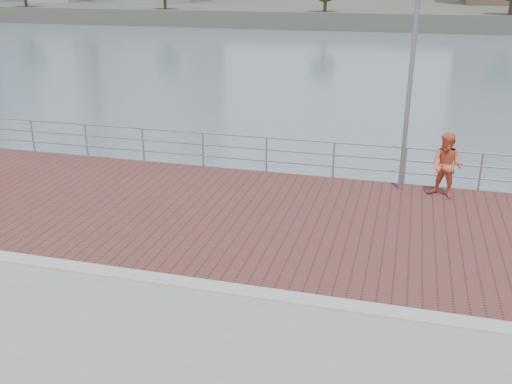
# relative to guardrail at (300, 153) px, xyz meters

# --- Properties ---
(water) EXTENTS (400.00, 400.00, 0.00)m
(water) POSITION_rel_guardrail_xyz_m (-0.00, -7.00, -2.69)
(water) COLOR slate
(water) RESTS_ON ground
(brick_lane) EXTENTS (40.00, 6.80, 0.02)m
(brick_lane) POSITION_rel_guardrail_xyz_m (-0.00, -3.40, -0.68)
(brick_lane) COLOR brown
(brick_lane) RESTS_ON seawall
(curb) EXTENTS (40.00, 0.40, 0.06)m
(curb) POSITION_rel_guardrail_xyz_m (-0.00, -7.00, -0.66)
(curb) COLOR #B7B5AD
(curb) RESTS_ON seawall
(far_shore) EXTENTS (320.00, 95.00, 2.50)m
(far_shore) POSITION_rel_guardrail_xyz_m (-0.00, 115.50, -1.44)
(far_shore) COLOR #4C5142
(far_shore) RESTS_ON ground
(guardrail) EXTENTS (39.06, 0.06, 1.13)m
(guardrail) POSITION_rel_guardrail_xyz_m (0.00, 0.00, 0.00)
(guardrail) COLOR #8C9EA8
(guardrail) RESTS_ON brick_lane
(street_lamp) EXTENTS (0.47, 1.36, 6.41)m
(street_lamp) POSITION_rel_guardrail_xyz_m (3.00, -0.97, 3.86)
(street_lamp) COLOR gray
(street_lamp) RESTS_ON brick_lane
(bystander) EXTENTS (1.07, 0.97, 1.78)m
(bystander) POSITION_rel_guardrail_xyz_m (4.16, -0.80, 0.22)
(bystander) COLOR #EB6E45
(bystander) RESTS_ON brick_lane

